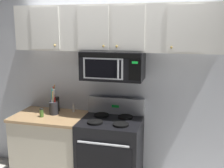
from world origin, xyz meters
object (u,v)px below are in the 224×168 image
utensil_crock_charcoal (54,106)px  salt_shaker (73,108)px  spice_jar (42,113)px  over_range_microwave (113,65)px  pepper_mill (57,104)px  stove_range (111,152)px

utensil_crock_charcoal → salt_shaker: 0.27m
utensil_crock_charcoal → spice_jar: 0.18m
salt_shaker → over_range_microwave: bearing=-9.0°
pepper_mill → over_range_microwave: bearing=-5.2°
over_range_microwave → pepper_mill: size_ratio=3.78×
pepper_mill → utensil_crock_charcoal: bearing=-84.5°
salt_shaker → spice_jar: 0.44m
over_range_microwave → salt_shaker: size_ratio=6.79×
over_range_microwave → utensil_crock_charcoal: 0.98m
utensil_crock_charcoal → stove_range: bearing=-3.4°
stove_range → pepper_mill: size_ratio=5.57×
stove_range → over_range_microwave: bearing=90.1°
utensil_crock_charcoal → pepper_mill: 0.14m
stove_range → over_range_microwave: 1.11m
over_range_microwave → pepper_mill: (-0.81, 0.07, -0.57)m
spice_jar → pepper_mill: bearing=71.6°
over_range_microwave → pepper_mill: 0.99m
spice_jar → utensil_crock_charcoal: bearing=51.8°
over_range_microwave → spice_jar: bearing=-167.2°
pepper_mill → spice_jar: pepper_mill is taller
stove_range → over_range_microwave: size_ratio=1.47×
salt_shaker → spice_jar: bearing=-137.3°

